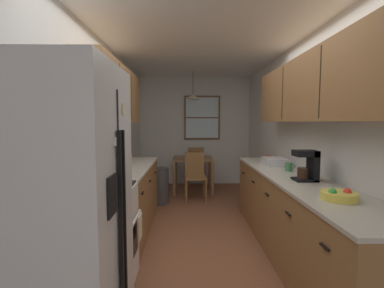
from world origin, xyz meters
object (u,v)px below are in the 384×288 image
(trash_bin, at_px, (159,186))
(dish_rack, at_px, (275,162))
(stove_range, at_px, (97,237))
(dining_table, at_px, (193,164))
(dining_chair_near, at_px, (195,174))
(coffee_maker, at_px, (308,165))
(microwave_over_range, at_px, (79,104))
(mug_by_coffeemaker, at_px, (269,158))
(mug_spare, at_px, (289,167))
(fruit_bowl, at_px, (339,195))
(refrigerator, at_px, (62,218))
(dining_chair_far, at_px, (195,164))
(storage_canister, at_px, (115,168))

(trash_bin, bearing_deg, dish_rack, -35.14)
(stove_range, height_order, dining_table, stove_range)
(dining_chair_near, xyz_separation_m, coffee_maker, (1.07, -2.40, 0.56))
(microwave_over_range, xyz_separation_m, dining_chair_near, (1.07, 2.74, -1.14))
(mug_by_coffeemaker, distance_m, mug_spare, 0.77)
(dining_table, relative_size, coffee_maker, 2.67)
(trash_bin, distance_m, mug_by_coffeemaker, 2.05)
(mug_by_coffeemaker, bearing_deg, trash_bin, 153.42)
(dining_table, bearing_deg, fruit_bowl, -74.14)
(refrigerator, distance_m, mug_spare, 2.56)
(dining_chair_far, distance_m, storage_canister, 3.44)
(stove_range, xyz_separation_m, microwave_over_range, (-0.11, 0.00, 1.17))
(refrigerator, relative_size, dining_chair_far, 2.04)
(dining_table, xyz_separation_m, dining_chair_near, (0.03, -0.59, -0.11))
(dining_table, height_order, dish_rack, dish_rack)
(coffee_maker, bearing_deg, fruit_bowl, -95.03)
(dining_chair_far, relative_size, trash_bin, 1.37)
(coffee_maker, relative_size, mug_by_coffeemaker, 2.71)
(dish_rack, bearing_deg, mug_spare, -86.09)
(trash_bin, bearing_deg, fruit_bowl, -59.47)
(refrigerator, relative_size, dining_table, 2.22)
(dining_chair_near, bearing_deg, mug_spare, -59.91)
(refrigerator, xyz_separation_m, mug_spare, (2.00, 1.60, 0.03))
(dining_chair_far, bearing_deg, fruit_bowl, -77.16)
(refrigerator, bearing_deg, trash_bin, 85.59)
(coffee_maker, distance_m, fruit_bowl, 0.68)
(dining_table, relative_size, mug_by_coffeemaker, 7.22)
(refrigerator, bearing_deg, mug_by_coffeemaker, 49.97)
(stove_range, distance_m, microwave_over_range, 1.18)
(trash_bin, xyz_separation_m, mug_spare, (1.75, -1.64, 0.62))
(dish_rack, bearing_deg, storage_canister, -162.34)
(microwave_over_range, bearing_deg, dining_chair_near, 68.64)
(trash_bin, relative_size, fruit_bowl, 2.47)
(dining_table, bearing_deg, trash_bin, -128.01)
(microwave_over_range, height_order, mug_by_coffeemaker, microwave_over_range)
(trash_bin, bearing_deg, dining_chair_far, 63.34)
(dining_table, bearing_deg, stove_range, -105.62)
(dining_table, height_order, mug_by_coffeemaker, mug_by_coffeemaker)
(dining_table, distance_m, coffee_maker, 3.22)
(mug_spare, height_order, fruit_bowl, mug_spare)
(fruit_bowl, bearing_deg, stove_range, 170.64)
(dining_chair_far, height_order, mug_spare, mug_spare)
(dining_chair_near, xyz_separation_m, storage_canister, (-0.96, -2.07, 0.48))
(refrigerator, xyz_separation_m, coffee_maker, (1.99, 1.07, 0.15))
(mug_by_coffeemaker, height_order, dish_rack, dish_rack)
(microwave_over_range, distance_m, fruit_bowl, 2.23)
(dining_table, distance_m, mug_by_coffeemaker, 2.05)
(dining_table, relative_size, trash_bin, 1.26)
(dining_chair_far, relative_size, mug_spare, 7.28)
(microwave_over_range, relative_size, dining_chair_far, 0.67)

